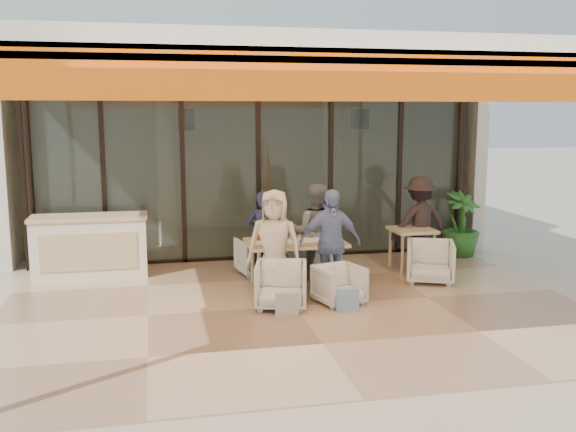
% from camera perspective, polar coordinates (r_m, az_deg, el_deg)
% --- Properties ---
extents(ground, '(70.00, 70.00, 0.00)m').
position_cam_1_polar(ground, '(9.03, 0.57, -8.15)').
color(ground, '#C6B293').
rests_on(ground, ground).
extents(terrace_floor, '(8.00, 6.00, 0.01)m').
position_cam_1_polar(terrace_floor, '(9.03, 0.57, -8.12)').
color(terrace_floor, tan).
rests_on(terrace_floor, ground).
extents(terrace_structure, '(8.00, 6.00, 3.40)m').
position_cam_1_polar(terrace_structure, '(8.37, 1.01, 13.00)').
color(terrace_structure, silver).
rests_on(terrace_structure, ground).
extents(glass_storefront, '(8.08, 0.10, 3.20)m').
position_cam_1_polar(glass_storefront, '(11.61, -2.64, 3.82)').
color(glass_storefront, '#9EADA3').
rests_on(glass_storefront, ground).
extents(interior_block, '(9.05, 3.62, 3.52)m').
position_cam_1_polar(interior_block, '(13.86, -4.21, 7.30)').
color(interior_block, silver).
rests_on(interior_block, ground).
extents(host_counter, '(1.85, 0.65, 1.04)m').
position_cam_1_polar(host_counter, '(10.97, -17.17, -2.56)').
color(host_counter, silver).
rests_on(host_counter, ground).
extents(dining_table, '(1.50, 0.90, 0.93)m').
position_cam_1_polar(dining_table, '(9.83, 0.62, -2.58)').
color(dining_table, beige).
rests_on(dining_table, ground).
extents(chair_far_left, '(0.77, 0.74, 0.69)m').
position_cam_1_polar(chair_far_left, '(10.73, -2.63, -3.45)').
color(chair_far_left, white).
rests_on(chair_far_left, ground).
extents(chair_far_right, '(0.76, 0.73, 0.68)m').
position_cam_1_polar(chair_far_right, '(10.89, 1.74, -3.25)').
color(chair_far_right, white).
rests_on(chair_far_right, ground).
extents(chair_near_left, '(0.83, 0.80, 0.72)m').
position_cam_1_polar(chair_near_left, '(8.91, -0.63, -5.99)').
color(chair_near_left, white).
rests_on(chair_near_left, ground).
extents(chair_near_right, '(0.74, 0.71, 0.62)m').
position_cam_1_polar(chair_near_right, '(9.12, 4.58, -5.97)').
color(chair_near_right, white).
rests_on(chair_near_right, ground).
extents(diner_navy, '(0.61, 0.48, 1.48)m').
position_cam_1_polar(diner_navy, '(10.16, -2.19, -1.87)').
color(diner_navy, '#181B35').
rests_on(diner_navy, ground).
extents(diner_grey, '(0.92, 0.83, 1.57)m').
position_cam_1_polar(diner_grey, '(10.33, 2.41, -1.44)').
color(diner_grey, slate).
rests_on(diner_grey, ground).
extents(diner_cream, '(0.91, 0.75, 1.60)m').
position_cam_1_polar(diner_cream, '(9.28, -1.24, -2.55)').
color(diner_cream, beige).
rests_on(diner_cream, ground).
extents(diner_periwinkle, '(0.93, 0.39, 1.59)m').
position_cam_1_polar(diner_periwinkle, '(9.47, 3.76, -2.37)').
color(diner_periwinkle, '#7088BB').
rests_on(diner_periwinkle, ground).
extents(tote_bag_cream, '(0.30, 0.10, 0.34)m').
position_cam_1_polar(tote_bag_cream, '(8.59, -0.09, -7.89)').
color(tote_bag_cream, silver).
rests_on(tote_bag_cream, ground).
extents(tote_bag_blue, '(0.30, 0.10, 0.34)m').
position_cam_1_polar(tote_bag_blue, '(8.79, 5.32, -7.52)').
color(tote_bag_blue, '#99BFD8').
rests_on(tote_bag_blue, ground).
extents(side_table, '(0.70, 0.70, 0.74)m').
position_cam_1_polar(side_table, '(11.08, 10.98, -1.64)').
color(side_table, beige).
rests_on(side_table, ground).
extents(side_chair, '(0.93, 0.90, 0.75)m').
position_cam_1_polar(side_chair, '(10.46, 12.53, -3.82)').
color(side_chair, white).
rests_on(side_chair, ground).
extents(standing_woman, '(1.10, 0.71, 1.60)m').
position_cam_1_polar(standing_woman, '(11.37, 11.62, -0.54)').
color(standing_woman, black).
rests_on(standing_woman, ground).
extents(potted_palm, '(0.86, 0.86, 1.24)m').
position_cam_1_polar(potted_palm, '(12.39, 15.10, -0.73)').
color(potted_palm, '#1E5919').
rests_on(potted_palm, ground).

